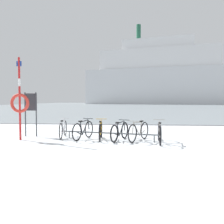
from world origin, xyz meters
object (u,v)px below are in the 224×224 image
object	(u,v)px
bicycle_1	(83,130)
ferry_ship	(160,77)
bicycle_3	(120,131)
rescue_post	(20,101)
bicycle_2	(101,130)
bicycle_4	(139,131)
info_sign	(31,107)
bicycle_5	(160,133)
bicycle_0	(63,129)

from	to	relation	value
bicycle_1	ferry_ship	world-z (taller)	ferry_ship
bicycle_3	rescue_post	bearing A→B (deg)	-176.71
bicycle_2	ferry_ship	distance (m)	78.97
bicycle_4	info_sign	bearing A→B (deg)	170.69
bicycle_5	info_sign	world-z (taller)	info_sign
bicycle_1	info_sign	distance (m)	2.70
bicycle_4	bicycle_2	bearing A→B (deg)	172.65
info_sign	ferry_ship	distance (m)	78.79
bicycle_2	bicycle_1	bearing A→B (deg)	179.92
bicycle_4	rescue_post	world-z (taller)	rescue_post
bicycle_2	bicycle_0	bearing A→B (deg)	166.97
bicycle_2	ferry_ship	size ratio (longest dim) A/B	0.03
bicycle_2	rescue_post	distance (m)	3.42
rescue_post	info_sign	bearing A→B (deg)	89.44
bicycle_3	bicycle_5	xyz separation A→B (m)	(1.50, -0.43, 0.02)
bicycle_3	ferry_ship	xyz separation A→B (m)	(9.72, 77.90, 9.31)
bicycle_1	bicycle_3	bearing A→B (deg)	-6.82
bicycle_5	bicycle_4	bearing A→B (deg)	151.52
bicycle_2	rescue_post	bearing A→B (deg)	-172.72
info_sign	rescue_post	distance (m)	1.01
bicycle_2	bicycle_5	xyz separation A→B (m)	(2.29, -0.61, 0.01)
bicycle_1	bicycle_3	size ratio (longest dim) A/B	1.02
bicycle_1	bicycle_2	size ratio (longest dim) A/B	0.99
bicycle_3	info_sign	distance (m)	4.15
bicycle_1	ferry_ship	xyz separation A→B (m)	(11.22, 77.72, 9.29)
bicycle_2	info_sign	world-z (taller)	info_sign
bicycle_1	ferry_ship	size ratio (longest dim) A/B	0.03
bicycle_3	ferry_ship	size ratio (longest dim) A/B	0.03
bicycle_1	rescue_post	distance (m)	2.77
bicycle_0	bicycle_4	distance (m)	3.26
rescue_post	bicycle_5	bearing A→B (deg)	-2.11
bicycle_0	bicycle_3	distance (m)	2.52
bicycle_2	ferry_ship	xyz separation A→B (m)	(10.50, 77.72, 9.30)
bicycle_1	bicycle_3	xyz separation A→B (m)	(1.50, -0.18, -0.01)
bicycle_2	rescue_post	world-z (taller)	rescue_post
bicycle_3	bicycle_4	world-z (taller)	bicycle_4
bicycle_4	bicycle_5	size ratio (longest dim) A/B	0.92
bicycle_0	info_sign	bearing A→B (deg)	172.89
bicycle_2	ferry_ship	bearing A→B (deg)	82.30
info_sign	bicycle_3	bearing A→B (deg)	-10.76
rescue_post	bicycle_0	bearing A→B (deg)	27.66
bicycle_0	bicycle_1	bearing A→B (deg)	-21.98
bicycle_4	ferry_ship	bearing A→B (deg)	83.43
bicycle_3	info_sign	bearing A→B (deg)	169.24
rescue_post	bicycle_2	bearing A→B (deg)	7.28
bicycle_5	ferry_ship	xyz separation A→B (m)	(8.21, 78.33, 9.29)
bicycle_2	bicycle_3	xyz separation A→B (m)	(0.79, -0.18, -0.01)
bicycle_0	bicycle_4	xyz separation A→B (m)	(3.20, -0.58, 0.01)
bicycle_3	bicycle_4	size ratio (longest dim) A/B	1.01
bicycle_0	bicycle_1	xyz separation A→B (m)	(0.96, -0.39, 0.01)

